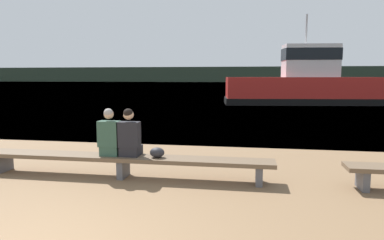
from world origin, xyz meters
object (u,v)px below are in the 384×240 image
bench_main (123,160)px  person_left (110,136)px  tugboat_red (303,86)px  person_right (130,136)px  shopping_bag (157,153)px

bench_main → person_left: person_left is taller
person_left → tugboat_red: 20.24m
person_right → bench_main: bearing=-175.4°
person_left → shopping_bag: bearing=-2.1°
bench_main → shopping_bag: 0.72m
bench_main → person_left: size_ratio=6.26×
person_left → person_right: bearing=-0.1°
bench_main → shopping_bag: bearing=-1.9°
shopping_bag → tugboat_red: (5.55, 19.19, 0.80)m
person_right → shopping_bag: bearing=-3.6°
person_left → bench_main: bearing=-2.6°
person_left → person_right: person_right is taller
person_left → shopping_bag: (0.96, -0.04, -0.29)m
bench_main → person_right: person_right is taller
person_left → person_right: 0.40m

